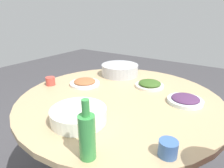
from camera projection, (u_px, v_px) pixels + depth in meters
round_dining_table at (120, 108)px, 1.33m from camera, size 1.32×1.32×0.72m
rice_bowl at (120, 70)px, 1.71m from camera, size 0.32×0.32×0.10m
soup_bowl at (79, 115)px, 1.00m from camera, size 0.29×0.29×0.07m
dish_eggplant at (185, 100)px, 1.20m from camera, size 0.21×0.21×0.05m
dish_stirfry at (85, 82)px, 1.50m from camera, size 0.22×0.22×0.04m
dish_greens at (150, 84)px, 1.45m from camera, size 0.21×0.21×0.05m
green_bottle at (87, 135)px, 0.73m from camera, size 0.06×0.06×0.25m
tea_cup_near at (50, 81)px, 1.48m from camera, size 0.07×0.07×0.06m
tea_cup_far at (168, 148)px, 0.76m from camera, size 0.08×0.08×0.07m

